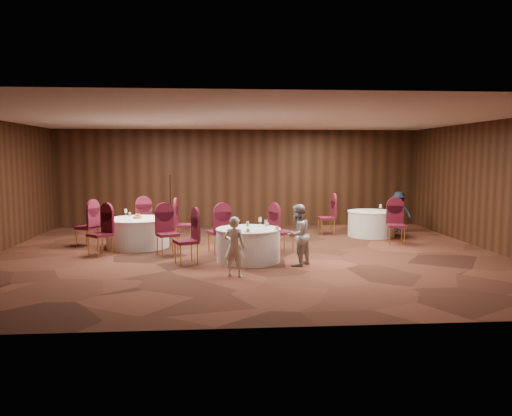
{
  "coord_description": "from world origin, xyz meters",
  "views": [
    {
      "loc": [
        -0.7,
        -11.57,
        2.34
      ],
      "look_at": [
        0.2,
        0.2,
        1.1
      ],
      "focal_mm": 35.0,
      "sensor_mm": 36.0,
      "label": 1
    }
  ],
  "objects": [
    {
      "name": "tabletop_main",
      "position": [
        0.16,
        -0.84,
        0.84
      ],
      "size": [
        1.09,
        1.07,
        0.22
      ],
      "color": "silver",
      "rests_on": "table_main"
    },
    {
      "name": "tabletop_left",
      "position": [
        -2.76,
        1.29,
        0.82
      ],
      "size": [
        0.89,
        0.87,
        0.22
      ],
      "color": "silver",
      "rests_on": "table_left"
    },
    {
      "name": "room_shell",
      "position": [
        0.0,
        0.0,
        1.96
      ],
      "size": [
        12.0,
        12.0,
        12.0
      ],
      "color": "silver",
      "rests_on": "ground"
    },
    {
      "name": "chairs_main",
      "position": [
        -0.42,
        -0.03,
        0.5
      ],
      "size": [
        2.93,
        1.95,
        1.0
      ],
      "color": "#450D1C",
      "rests_on": "ground"
    },
    {
      "name": "woman_b",
      "position": [
        0.98,
        -1.19,
        0.66
      ],
      "size": [
        0.8,
        0.81,
        1.32
      ],
      "primitive_type": "imported",
      "rotation": [
        0.0,
        0.0,
        3.99
      ],
      "color": "#AFAFB4",
      "rests_on": "ground"
    },
    {
      "name": "ground",
      "position": [
        0.0,
        0.0,
        0.0
      ],
      "size": [
        12.0,
        12.0,
        0.0
      ],
      "primitive_type": "plane",
      "color": "black",
      "rests_on": "ground"
    },
    {
      "name": "mic_stand",
      "position": [
        -2.2,
        4.26,
        0.52
      ],
      "size": [
        0.24,
        0.24,
        1.74
      ],
      "color": "black",
      "rests_on": "ground"
    },
    {
      "name": "table_main",
      "position": [
        -0.04,
        -0.69,
        0.38
      ],
      "size": [
        1.43,
        1.43,
        0.74
      ],
      "color": "silver",
      "rests_on": "ground"
    },
    {
      "name": "table_right",
      "position": [
        3.75,
        2.52,
        0.38
      ],
      "size": [
        1.36,
        1.36,
        0.74
      ],
      "color": "silver",
      "rests_on": "ground"
    },
    {
      "name": "woman_a",
      "position": [
        -0.39,
        -2.06,
        0.59
      ],
      "size": [
        0.51,
        0.43,
        1.18
      ],
      "primitive_type": "imported",
      "rotation": [
        0.0,
        0.0,
        2.73
      ],
      "color": "white",
      "rests_on": "ground"
    },
    {
      "name": "chairs_right",
      "position": [
        3.28,
        2.12,
        0.5
      ],
      "size": [
        2.08,
        2.28,
        1.0
      ],
      "color": "#450D1C",
      "rests_on": "ground"
    },
    {
      "name": "chairs_left",
      "position": [
        -2.79,
        1.28,
        0.5
      ],
      "size": [
        3.13,
        3.06,
        1.0
      ],
      "color": "#450D1C",
      "rests_on": "ground"
    },
    {
      "name": "table_left",
      "position": [
        -2.76,
        1.28,
        0.38
      ],
      "size": [
        1.61,
        1.61,
        0.74
      ],
      "color": "silver",
      "rests_on": "ground"
    },
    {
      "name": "tabletop_right",
      "position": [
        3.94,
        2.29,
        0.9
      ],
      "size": [
        0.08,
        0.08,
        0.22
      ],
      "color": "silver",
      "rests_on": "table_right"
    },
    {
      "name": "man_c",
      "position": [
        4.83,
        3.24,
        0.62
      ],
      "size": [
        0.93,
        0.84,
        1.25
      ],
      "primitive_type": "imported",
      "rotation": [
        0.0,
        0.0,
        5.68
      ],
      "color": "black",
      "rests_on": "ground"
    }
  ]
}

